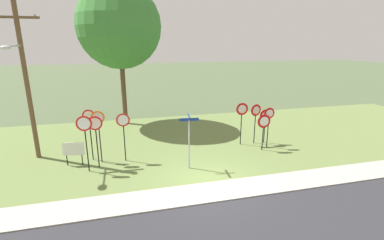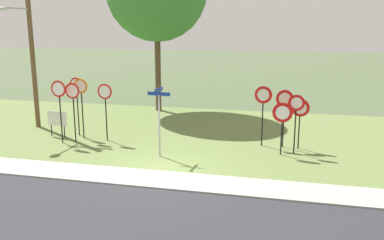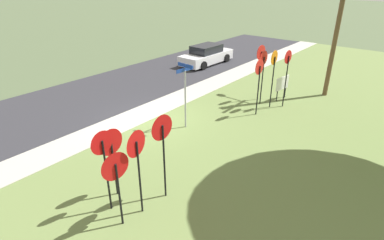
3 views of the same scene
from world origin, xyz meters
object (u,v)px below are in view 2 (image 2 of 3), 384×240
Objects in this scene: stop_sign_far_left at (73,99)px; yield_sign_near_left at (282,117)px; stop_sign_near_left at (105,100)px; yield_sign_near_right at (284,105)px; stop_sign_far_right at (59,98)px; yield_sign_far_left at (296,110)px; yield_sign_center at (263,101)px; stop_sign_near_right at (77,94)px; street_name_post at (159,116)px; yield_sign_far_right at (300,112)px; notice_board at (57,120)px; utility_pole at (29,40)px; stop_sign_far_center at (81,96)px.

yield_sign_near_left is at bearing 2.99° from stop_sign_far_left.
yield_sign_near_right is at bearing 6.63° from stop_sign_near_left.
stop_sign_far_right is 1.16× the size of yield_sign_far_left.
yield_sign_near_right is 0.95× the size of yield_sign_center.
stop_sign_near_right reaches higher than yield_sign_near_right.
yield_sign_center is 0.95× the size of street_name_post.
stop_sign_far_right is 1.30× the size of yield_sign_far_right.
utility_pole is at bearing 154.18° from notice_board.
notice_board is at bearing -146.76° from stop_sign_near_right.
stop_sign_far_right reaches higher than yield_sign_far_left.
utility_pole is at bearing 151.48° from stop_sign_far_left.
yield_sign_far_left is at bearing 37.14° from yield_sign_near_left.
street_name_post is (4.39, -1.82, -0.37)m from stop_sign_far_center.
notice_board is (-9.69, -0.69, -1.18)m from yield_sign_center.
stop_sign_near_left is 0.94× the size of street_name_post.
yield_sign_far_right is at bearing 75.95° from yield_sign_far_left.
stop_sign_far_center is 0.34× the size of utility_pole.
utility_pole is (-4.75, 1.55, 2.62)m from stop_sign_near_left.
notice_board is at bearing 133.12° from stop_sign_far_right.
stop_sign_far_right is 9.95m from yield_sign_near_right.
utility_pole is 6.74× the size of notice_board.
stop_sign_near_left reaches higher than yield_sign_near_left.
utility_pole reaches higher than street_name_post.
yield_sign_far_left is at bearing 7.57° from notice_board.
yield_sign_far_right reaches higher than notice_board.
stop_sign_far_center is at bearing -169.80° from yield_sign_far_right.
yield_sign_near_right is 1.03× the size of yield_sign_far_left.
stop_sign_far_left is 0.61m from stop_sign_far_right.
street_name_post is at bearing -144.45° from yield_sign_center.
stop_sign_far_right is at bearing -42.73° from notice_board.
stop_sign_near_right is 8.84m from yield_sign_center.
stop_sign_far_center is 1.29× the size of yield_sign_near_left.
stop_sign_far_right reaches higher than stop_sign_near_right.
street_name_post is 2.27× the size of notice_board.
notice_board is at bearing 157.10° from stop_sign_far_left.
street_name_post is at bearing -162.18° from yield_sign_far_left.
stop_sign_near_right is 9.76m from yield_sign_near_left.
stop_sign_far_right is 10.33m from yield_sign_far_left.
utility_pole is at bearing 171.82° from yield_sign_near_left.
yield_sign_far_left is (8.50, -0.03, -0.09)m from stop_sign_near_left.
stop_sign_far_center is 1.29× the size of yield_sign_far_right.
stop_sign_far_center is 1.06× the size of yield_sign_center.
stop_sign_far_center reaches higher than yield_sign_near_left.
stop_sign_far_right reaches higher than stop_sign_far_center.
street_name_post reaches higher than yield_sign_near_right.
stop_sign_near_right is 1.00× the size of stop_sign_far_center.
yield_sign_center is 2.15× the size of notice_board.
stop_sign_far_left is 1.80m from notice_board.
yield_sign_far_right is 13.77m from utility_pole.
yield_sign_near_left is 1.32m from yield_sign_far_right.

